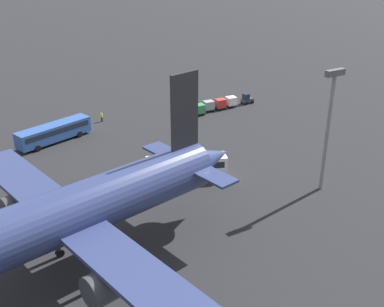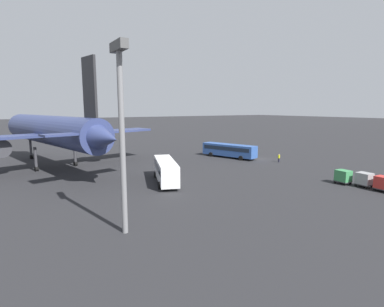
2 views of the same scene
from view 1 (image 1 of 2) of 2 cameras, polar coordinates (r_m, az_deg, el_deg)
ground_plane at (r=88.67m, az=-13.69°, el=3.03°), size 600.00×600.00×0.00m
airplane at (r=48.01m, az=-15.75°, el=-7.58°), size 46.61×39.71×18.34m
shuttle_bus_near at (r=82.77m, az=-16.06°, el=2.53°), size 13.13×6.48×3.03m
shuttle_bus_far at (r=67.40m, az=-0.64°, el=-1.49°), size 11.40×6.36×3.36m
baggage_tug at (r=98.86m, az=6.52°, el=6.43°), size 2.51×1.83×2.10m
worker_person at (r=90.16m, az=-10.66°, el=4.27°), size 0.38×0.38×1.74m
cargo_cart_white at (r=96.52m, az=4.65°, el=6.21°), size 2.08×1.79×2.06m
cargo_cart_red at (r=95.03m, az=3.38°, el=5.95°), size 2.08×1.79×2.06m
cargo_cart_grey at (r=93.82m, az=1.98°, el=5.72°), size 2.08×1.79×2.06m
cargo_cart_green at (r=91.85m, az=0.86°, el=5.31°), size 2.08×1.79×2.06m
light_pole at (r=63.93m, az=15.96°, el=4.06°), size 2.80×0.70×16.57m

